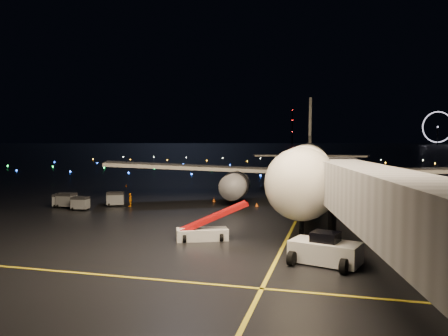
{
  "coord_description": "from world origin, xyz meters",
  "views": [
    {
      "loc": [
        15.76,
        -32.72,
        8.0
      ],
      "look_at": [
        4.22,
        12.0,
        5.0
      ],
      "focal_mm": 35.0,
      "sensor_mm": 36.0,
      "label": 1
    }
  ],
  "objects_px": {
    "pushback_tug": "(325,248)",
    "baggage_cart_0": "(115,199)",
    "baggage_cart_2": "(67,200)",
    "airliner": "(308,142)",
    "baggage_cart_1": "(80,203)",
    "belt_loader": "(202,222)",
    "baggage_cart_3": "(61,201)",
    "crew_c": "(130,200)"
  },
  "relations": [
    {
      "from": "airliner",
      "to": "baggage_cart_0",
      "type": "bearing_deg",
      "value": -156.29
    },
    {
      "from": "baggage_cart_0",
      "to": "baggage_cart_1",
      "type": "bearing_deg",
      "value": -145.9
    },
    {
      "from": "baggage_cart_0",
      "to": "baggage_cart_3",
      "type": "bearing_deg",
      "value": 179.02
    },
    {
      "from": "crew_c",
      "to": "airliner",
      "type": "bearing_deg",
      "value": 106.53
    },
    {
      "from": "pushback_tug",
      "to": "baggage_cart_0",
      "type": "relative_size",
      "value": 2.19
    },
    {
      "from": "pushback_tug",
      "to": "crew_c",
      "type": "relative_size",
      "value": 2.69
    },
    {
      "from": "baggage_cart_1",
      "to": "baggage_cart_2",
      "type": "bearing_deg",
      "value": 150.98
    },
    {
      "from": "baggage_cart_2",
      "to": "baggage_cart_3",
      "type": "height_order",
      "value": "baggage_cart_2"
    },
    {
      "from": "baggage_cart_1",
      "to": "baggage_cart_3",
      "type": "distance_m",
      "value": 3.67
    },
    {
      "from": "airliner",
      "to": "baggage_cart_3",
      "type": "bearing_deg",
      "value": -157.01
    },
    {
      "from": "pushback_tug",
      "to": "baggage_cart_3",
      "type": "relative_size",
      "value": 2.36
    },
    {
      "from": "belt_loader",
      "to": "pushback_tug",
      "type": "bearing_deg",
      "value": -47.31
    },
    {
      "from": "airliner",
      "to": "belt_loader",
      "type": "xyz_separation_m",
      "value": [
        -6.64,
        -25.43,
        -6.28
      ]
    },
    {
      "from": "belt_loader",
      "to": "baggage_cart_2",
      "type": "relative_size",
      "value": 2.93
    },
    {
      "from": "crew_c",
      "to": "baggage_cart_1",
      "type": "height_order",
      "value": "crew_c"
    },
    {
      "from": "belt_loader",
      "to": "baggage_cart_1",
      "type": "distance_m",
      "value": 20.85
    },
    {
      "from": "baggage_cart_2",
      "to": "belt_loader",
      "type": "bearing_deg",
      "value": -29.9
    },
    {
      "from": "crew_c",
      "to": "baggage_cart_0",
      "type": "distance_m",
      "value": 1.98
    },
    {
      "from": "belt_loader",
      "to": "baggage_cart_1",
      "type": "bearing_deg",
      "value": 126.29
    },
    {
      "from": "belt_loader",
      "to": "crew_c",
      "type": "distance_m",
      "value": 19.81
    },
    {
      "from": "baggage_cart_2",
      "to": "airliner",
      "type": "bearing_deg",
      "value": 26.84
    },
    {
      "from": "belt_loader",
      "to": "baggage_cart_3",
      "type": "height_order",
      "value": "belt_loader"
    },
    {
      "from": "baggage_cart_0",
      "to": "baggage_cart_3",
      "type": "distance_m",
      "value": 6.27
    },
    {
      "from": "baggage_cart_0",
      "to": "baggage_cart_1",
      "type": "distance_m",
      "value": 4.45
    },
    {
      "from": "baggage_cart_3",
      "to": "baggage_cart_1",
      "type": "bearing_deg",
      "value": -44.23
    },
    {
      "from": "baggage_cart_2",
      "to": "baggage_cart_1",
      "type": "bearing_deg",
      "value": -23.93
    },
    {
      "from": "pushback_tug",
      "to": "baggage_cart_1",
      "type": "distance_m",
      "value": 31.46
    },
    {
      "from": "pushback_tug",
      "to": "belt_loader",
      "type": "xyz_separation_m",
      "value": [
        -9.7,
        4.43,
        0.41
      ]
    },
    {
      "from": "airliner",
      "to": "baggage_cart_2",
      "type": "bearing_deg",
      "value": -156.0
    },
    {
      "from": "baggage_cart_0",
      "to": "baggage_cart_1",
      "type": "relative_size",
      "value": 1.12
    },
    {
      "from": "belt_loader",
      "to": "baggage_cart_1",
      "type": "relative_size",
      "value": 3.35
    },
    {
      "from": "crew_c",
      "to": "baggage_cart_2",
      "type": "distance_m",
      "value": 7.39
    },
    {
      "from": "belt_loader",
      "to": "crew_c",
      "type": "height_order",
      "value": "belt_loader"
    },
    {
      "from": "pushback_tug",
      "to": "crew_c",
      "type": "bearing_deg",
      "value": 158.11
    },
    {
      "from": "belt_loader",
      "to": "baggage_cart_0",
      "type": "bearing_deg",
      "value": 114.17
    },
    {
      "from": "baggage_cart_0",
      "to": "baggage_cart_1",
      "type": "height_order",
      "value": "baggage_cart_0"
    },
    {
      "from": "airliner",
      "to": "baggage_cart_3",
      "type": "relative_size",
      "value": 29.59
    },
    {
      "from": "pushback_tug",
      "to": "airliner",
      "type": "bearing_deg",
      "value": 113.1
    },
    {
      "from": "airliner",
      "to": "baggage_cart_2",
      "type": "relative_size",
      "value": 26.78
    },
    {
      "from": "airliner",
      "to": "baggage_cart_1",
      "type": "bearing_deg",
      "value": -151.62
    },
    {
      "from": "pushback_tug",
      "to": "baggage_cart_1",
      "type": "bearing_deg",
      "value": 168.44
    },
    {
      "from": "baggage_cart_0",
      "to": "crew_c",
      "type": "bearing_deg",
      "value": -24.55
    }
  ]
}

